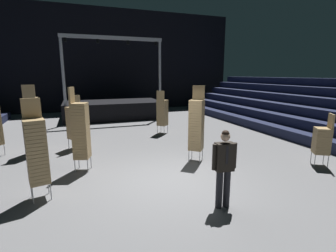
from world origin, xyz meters
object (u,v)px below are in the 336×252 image
Objects in this scene: chair_stack_rear_left at (81,130)px; chair_stack_front_right at (74,122)px; man_with_tie at (224,165)px; chair_stack_front_left at (162,112)px; stage_riser at (113,109)px; chair_stack_rear_right at (37,151)px; chair_stack_mid_right at (33,120)px; chair_stack_rear_centre at (196,124)px; chair_stack_mid_centre at (322,140)px.

chair_stack_front_right is at bearing -157.46° from chair_stack_rear_left.
man_with_tie is 0.83× the size of chair_stack_front_left.
chair_stack_rear_right is (-3.22, -10.86, 0.56)m from stage_riser.
chair_stack_front_left is 4.33m from chair_stack_front_right.
man_with_tie is 0.69× the size of chair_stack_mid_right.
chair_stack_mid_right is at bearing 13.11° from chair_stack_rear_centre.
stage_riser is 2.94× the size of chair_stack_front_left.
man_with_tie is 0.69× the size of chair_stack_rear_centre.
stage_riser reaches higher than chair_stack_front_left.
man_with_tie is 7.37m from chair_stack_front_left.
chair_stack_rear_left reaches higher than chair_stack_rear_right.
chair_stack_rear_centre reaches higher than chair_stack_front_right.
man_with_tie is 4.58m from chair_stack_mid_centre.
chair_stack_front_left is 0.83× the size of chair_stack_rear_left.
chair_stack_rear_centre reaches higher than chair_stack_rear_right.
chair_stack_front_right is (-2.42, -6.72, 0.44)m from stage_riser.
chair_stack_rear_left is at bearing 34.78° from chair_stack_rear_centre.
man_with_tie is 4.29m from chair_stack_rear_right.
stage_riser is 2.45× the size of chair_stack_rear_left.
chair_stack_rear_right is at bearing 118.30° from chair_stack_mid_centre.
chair_stack_rear_right is (-8.28, 0.63, 0.34)m from chair_stack_mid_centre.
chair_stack_front_left is (1.05, 7.29, 0.06)m from man_with_tie.
chair_stack_rear_right is (-1.00, -1.55, -0.08)m from chair_stack_rear_left.
stage_riser is at bearing 61.20° from chair_stack_mid_right.
chair_stack_mid_right is 1.00× the size of chair_stack_rear_centre.
chair_stack_front_right is 4.21m from chair_stack_rear_right.
man_with_tie is 3.11m from chair_stack_rear_centre.
chair_stack_front_left is 1.25× the size of chair_stack_mid_centre.
chair_stack_mid_right is at bearing -118.31° from chair_stack_front_left.
chair_stack_front_right is 0.83× the size of chair_stack_rear_left.
chair_stack_mid_right is 10.02m from chair_stack_mid_centre.
chair_stack_rear_right is at bearing -85.54° from chair_stack_front_left.
chair_stack_rear_centre reaches higher than chair_stack_mid_centre.
stage_riser reaches higher than chair_stack_mid_right.
chair_stack_rear_centre is at bearing -27.62° from chair_stack_mid_right.
chair_stack_rear_centre is (-3.61, 1.78, 0.42)m from chair_stack_mid_centre.
stage_riser is 7.16m from chair_stack_front_right.
chair_stack_mid_right is at bearing -46.06° from man_with_tie.
chair_stack_mid_right is 4.00m from chair_stack_rear_right.
chair_stack_rear_left reaches higher than chair_stack_mid_centre.
chair_stack_mid_centre is (5.06, -11.49, 0.23)m from stage_riser.
chair_stack_mid_centre is (7.48, -4.77, -0.21)m from chair_stack_front_right.
chair_stack_front_left is at bearing 15.44° from chair_stack_mid_right.
stage_riser is at bearing -40.50° from chair_stack_rear_centre.
chair_stack_rear_centre is (3.87, -2.99, 0.21)m from chair_stack_front_right.
chair_stack_rear_left is 1.07× the size of chair_stack_rear_right.
stage_riser is at bearing -175.41° from chair_stack_rear_left.
chair_stack_front_right reaches higher than chair_stack_mid_centre.
chair_stack_rear_centre is at bearing -81.51° from stage_riser.
chair_stack_rear_left is at bearing -55.68° from chair_stack_mid_right.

